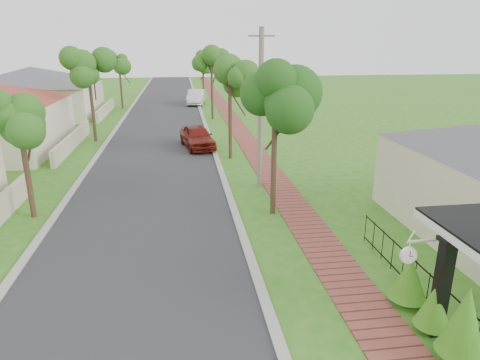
{
  "coord_description": "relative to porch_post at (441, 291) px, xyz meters",
  "views": [
    {
      "loc": [
        -1.42,
        -9.11,
        6.78
      ],
      "look_at": [
        0.84,
        7.02,
        1.5
      ],
      "focal_mm": 32.0,
      "sensor_mm": 36.0,
      "label": 1
    }
  ],
  "objects": [
    {
      "name": "parked_car_white",
      "position": [
        -4.15,
        40.89,
        -0.31
      ],
      "size": [
        2.31,
        5.11,
        1.63
      ],
      "primitive_type": "imported",
      "rotation": [
        0.0,
        0.0,
        -0.12
      ],
      "color": "silver",
      "rests_on": "ground"
    },
    {
      "name": "near_tree",
      "position": [
        -2.35,
        8.0,
        3.53
      ],
      "size": [
        2.27,
        2.27,
        5.84
      ],
      "color": "#382619",
      "rests_on": "ground"
    },
    {
      "name": "utility_pole",
      "position": [
        -2.25,
        11.55,
        2.65
      ],
      "size": [
        1.2,
        0.24,
        7.43
      ],
      "color": "gray",
      "rests_on": "ground"
    },
    {
      "name": "street_trees",
      "position": [
        -7.42,
        27.84,
        3.42
      ],
      "size": [
        10.7,
        37.65,
        5.89
      ],
      "color": "#382619",
      "rests_on": "ground"
    },
    {
      "name": "ground",
      "position": [
        -4.55,
        1.0,
        -1.12
      ],
      "size": [
        160.0,
        160.0,
        0.0
      ],
      "primitive_type": "plane",
      "color": "#2B6F1A",
      "rests_on": "ground"
    },
    {
      "name": "porch_post",
      "position": [
        0.0,
        0.0,
        0.0
      ],
      "size": [
        0.48,
        0.48,
        2.52
      ],
      "color": "black",
      "rests_on": "ground"
    },
    {
      "name": "road",
      "position": [
        -7.55,
        21.0,
        -1.12
      ],
      "size": [
        7.0,
        120.0,
        0.02
      ],
      "primitive_type": "cube",
      "color": "#28282B",
      "rests_on": "ground"
    },
    {
      "name": "kerb_right",
      "position": [
        -3.9,
        21.0,
        -1.12
      ],
      "size": [
        0.3,
        120.0,
        0.1
      ],
      "primitive_type": "cube",
      "color": "#9E9E99",
      "rests_on": "ground"
    },
    {
      "name": "sidewalk",
      "position": [
        -1.3,
        21.0,
        -1.12
      ],
      "size": [
        1.5,
        120.0,
        0.03
      ],
      "primitive_type": "cube",
      "color": "brown",
      "rests_on": "ground"
    },
    {
      "name": "picket_fence",
      "position": [
        0.35,
        1.0,
        -0.59
      ],
      "size": [
        0.03,
        8.02,
        1.0
      ],
      "color": "black",
      "rests_on": "ground"
    },
    {
      "name": "station_clock",
      "position": [
        -0.69,
        0.4,
        0.83
      ],
      "size": [
        0.87,
        0.13,
        0.59
      ],
      "color": "white",
      "rests_on": "ground"
    },
    {
      "name": "hedge_row",
      "position": [
        -0.1,
        -0.63,
        -0.31
      ],
      "size": [
        0.91,
        4.66,
        2.04
      ],
      "color": "#307016",
      "rests_on": "ground"
    },
    {
      "name": "parked_car_red",
      "position": [
        -4.92,
        19.95,
        -0.37
      ],
      "size": [
        2.55,
        4.65,
        1.5
      ],
      "primitive_type": "imported",
      "rotation": [
        0.0,
        0.0,
        0.18
      ],
      "color": "maroon",
      "rests_on": "ground"
    },
    {
      "name": "far_house_grey",
      "position": [
        -19.52,
        35.0,
        1.22
      ],
      "size": [
        15.56,
        15.56,
        4.6
      ],
      "color": "beige",
      "rests_on": "ground"
    },
    {
      "name": "kerb_left",
      "position": [
        -11.2,
        21.0,
        -1.12
      ],
      "size": [
        0.3,
        120.0,
        0.1
      ],
      "primitive_type": "cube",
      "color": "#9E9E99",
      "rests_on": "ground"
    }
  ]
}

